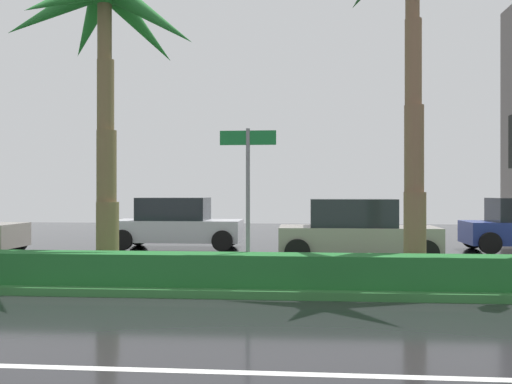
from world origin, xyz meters
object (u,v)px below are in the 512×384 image
(street_name_sign, at_px, (248,184))
(car_in_traffic_second, at_px, (177,224))
(car_in_traffic_third, at_px, (356,231))
(palm_tree_centre_left, at_px, (104,31))

(street_name_sign, distance_m, car_in_traffic_second, 8.65)
(car_in_traffic_third, bearing_deg, palm_tree_centre_left, -146.87)
(palm_tree_centre_left, bearing_deg, car_in_traffic_second, 89.81)
(street_name_sign, bearing_deg, palm_tree_centre_left, 162.18)
(street_name_sign, xyz_separation_m, car_in_traffic_third, (2.51, 4.82, -1.25))
(car_in_traffic_third, bearing_deg, street_name_sign, -117.50)
(palm_tree_centre_left, height_order, street_name_sign, palm_tree_centre_left)
(street_name_sign, relative_size, car_in_traffic_third, 0.70)
(car_in_traffic_second, height_order, car_in_traffic_third, same)
(car_in_traffic_second, bearing_deg, palm_tree_centre_left, -90.19)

